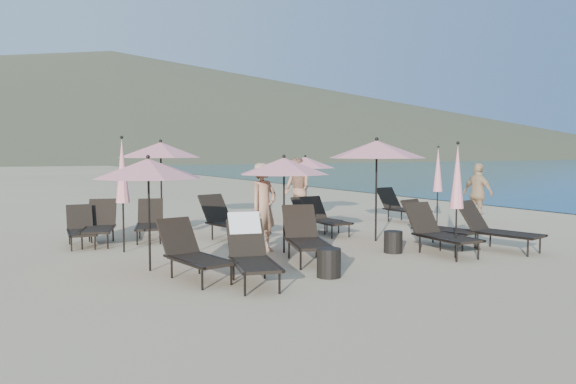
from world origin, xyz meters
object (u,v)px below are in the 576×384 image
lounger_12 (81,227)px  umbrella_open_0 (148,168)px  lounger_3 (439,231)px  umbrella_open_1 (284,166)px  lounger_4 (437,225)px  umbrella_closed_2 (122,172)px  lounger_11 (401,206)px  umbrella_open_2 (377,149)px  lounger_2 (306,236)px  lounger_7 (150,221)px  lounger_10 (314,216)px  umbrella_open_3 (161,150)px  lounger_0 (193,252)px  umbrella_open_4 (305,162)px  side_table_1 (393,242)px  lounger_8 (229,219)px  umbrella_closed_0 (457,177)px  beachgoer_a (264,208)px  beachgoer_c (478,193)px  umbrella_closed_1 (438,170)px  lounger_1 (251,251)px  lounger_5 (496,228)px  side_table_0 (329,263)px  lounger_9 (324,217)px  beachgoer_b (297,190)px  lounger_6 (100,224)px

lounger_12 → umbrella_open_0: (0.59, -3.42, 1.40)m
lounger_3 → umbrella_open_1: 3.45m
lounger_3 → lounger_4: bearing=51.8°
lounger_3 → umbrella_closed_2: (-5.58, 3.39, 1.22)m
lounger_11 → umbrella_open_2: bearing=-143.6°
umbrella_open_1 → lounger_2: bearing=-92.8°
lounger_7 → lounger_10: size_ratio=1.10×
umbrella_open_3 → lounger_0: bearing=-102.2°
umbrella_open_4 → umbrella_closed_2: size_ratio=0.82×
side_table_1 → lounger_3: bearing=-37.6°
lounger_8 → lounger_3: bearing=-64.1°
lounger_2 → umbrella_open_1: bearing=106.1°
lounger_2 → umbrella_closed_0: bearing=-5.6°
lounger_4 → side_table_1: lounger_4 is taller
lounger_4 → side_table_1: 1.52m
lounger_7 → side_table_1: (3.90, -4.23, -0.21)m
side_table_1 → lounger_12: bearing=142.8°
beachgoer_a → beachgoer_c: beachgoer_a is taller
umbrella_closed_1 → side_table_1: 4.90m
beachgoer_c → umbrella_open_4: bearing=49.7°
lounger_4 → beachgoer_a: 3.97m
lounger_3 → beachgoer_a: 3.64m
lounger_1 → lounger_4: size_ratio=1.00×
umbrella_closed_2 → beachgoer_c: umbrella_closed_2 is taller
lounger_2 → lounger_10: bearing=74.3°
lounger_5 → lounger_11: 4.89m
lounger_3 → lounger_12: size_ratio=1.15×
umbrella_closed_0 → side_table_0: bearing=-176.9°
lounger_9 → umbrella_open_2: 2.35m
lounger_4 → umbrella_open_0: 6.52m
beachgoer_a → umbrella_closed_1: bearing=-7.8°
lounger_5 → beachgoer_c: 4.43m
lounger_11 → umbrella_closed_1: umbrella_closed_1 is taller
umbrella_open_4 → beachgoer_b: bearing=-153.5°
umbrella_open_0 → umbrella_closed_0: 5.88m
lounger_11 → umbrella_closed_0: (-2.86, -4.90, 1.14)m
lounger_2 → umbrella_open_0: umbrella_open_0 is taller
lounger_0 → umbrella_open_2: umbrella_open_2 is taller
lounger_2 → umbrella_open_4: (3.31, 5.46, 1.29)m
lounger_4 → umbrella_open_2: bearing=113.8°
lounger_6 → side_table_0: 6.07m
lounger_7 → umbrella_open_0: size_ratio=0.84×
umbrella_open_1 → umbrella_open_4: size_ratio=1.02×
lounger_10 → umbrella_closed_2: size_ratio=0.65×
lounger_2 → lounger_5: bearing=5.2°
lounger_6 → umbrella_closed_0: 7.91m
lounger_7 → umbrella_closed_2: bearing=-106.1°
lounger_3 → side_table_0: (-3.15, -0.65, -0.23)m
umbrella_open_2 → umbrella_open_1: bearing=-174.6°
lounger_12 → beachgoer_b: size_ratio=0.82×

